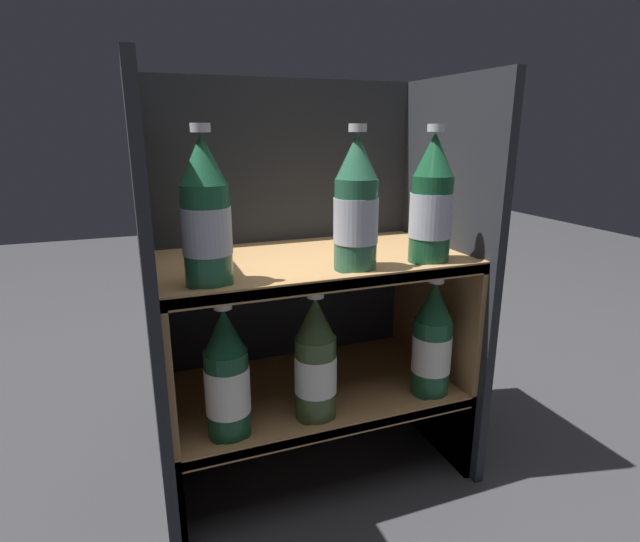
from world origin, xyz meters
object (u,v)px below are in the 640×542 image
object	(u,v)px
bottle_upper_front_1	(356,208)
bottle_upper_front_2	(431,204)
bottle_upper_front_0	(206,217)
bottle_lower_front_0	(227,378)
bottle_lower_front_2	(432,343)
bottle_lower_front_1	(316,363)

from	to	relation	value
bottle_upper_front_1	bottle_upper_front_2	distance (m)	0.16
bottle_upper_front_0	bottle_lower_front_0	bearing A→B (deg)	0.00
bottle_upper_front_2	bottle_lower_front_0	bearing A→B (deg)	-180.00
bottle_upper_front_1	bottle_lower_front_2	world-z (taller)	bottle_upper_front_1
bottle_lower_front_0	bottle_lower_front_1	distance (m)	0.17
bottle_upper_front_2	bottle_lower_front_0	distance (m)	0.50
bottle_upper_front_0	bottle_lower_front_0	world-z (taller)	bottle_upper_front_0
bottle_upper_front_1	bottle_lower_front_1	xyz separation A→B (m)	(-0.08, 0.00, -0.29)
bottle_upper_front_1	bottle_lower_front_1	size ratio (longest dim) A/B	1.00
bottle_lower_front_0	bottle_lower_front_2	size ratio (longest dim) A/B	1.00
bottle_lower_front_1	bottle_lower_front_2	size ratio (longest dim) A/B	1.00
bottle_upper_front_1	bottle_lower_front_2	bearing A→B (deg)	0.00
bottle_upper_front_2	bottle_lower_front_2	bearing A→B (deg)	-0.00
bottle_lower_front_2	bottle_upper_front_2	bearing A→B (deg)	180.00
bottle_upper_front_2	bottle_lower_front_0	size ratio (longest dim) A/B	1.00
bottle_upper_front_0	bottle_lower_front_1	distance (m)	0.35
bottle_lower_front_0	bottle_lower_front_1	world-z (taller)	same
bottle_upper_front_0	bottle_lower_front_1	size ratio (longest dim) A/B	1.00
bottle_lower_front_0	bottle_upper_front_0	bearing A→B (deg)	180.00
bottle_upper_front_0	bottle_upper_front_2	bearing A→B (deg)	0.00
bottle_lower_front_1	bottle_lower_front_2	distance (m)	0.26
bottle_lower_front_2	bottle_upper_front_1	bearing A→B (deg)	180.00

